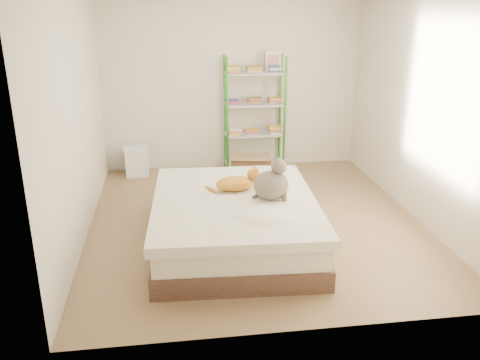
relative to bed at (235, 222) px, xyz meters
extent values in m
cube|color=#86664B|center=(0.32, 0.57, -0.27)|extent=(3.80, 4.20, 0.01)
cube|color=silver|center=(0.32, 2.67, 1.03)|extent=(3.80, 0.01, 2.60)
cube|color=silver|center=(0.32, -1.53, 1.03)|extent=(3.80, 0.01, 2.60)
cube|color=silver|center=(-1.58, 0.57, 1.03)|extent=(0.01, 4.20, 2.60)
cube|color=silver|center=(2.22, 0.57, 1.03)|extent=(0.01, 4.20, 2.60)
cube|color=brown|center=(0.00, 0.00, -0.16)|extent=(1.74, 2.12, 0.20)
cube|color=#F9EDC9|center=(0.00, 0.00, 0.05)|extent=(1.68, 2.06, 0.22)
cube|color=beige|center=(0.00, 0.00, 0.21)|extent=(1.77, 2.16, 0.10)
cylinder|color=#368B2D|center=(0.20, 2.29, 0.58)|extent=(0.04, 0.04, 1.70)
cylinder|color=#368B2D|center=(0.20, 2.61, 0.58)|extent=(0.04, 0.04, 1.70)
cylinder|color=#368B2D|center=(1.04, 2.29, 0.58)|extent=(0.04, 0.04, 1.70)
cylinder|color=#368B2D|center=(1.04, 2.61, 0.58)|extent=(0.04, 0.04, 1.70)
cube|color=#B1B2AD|center=(0.62, 2.45, -0.17)|extent=(0.86, 0.34, 0.02)
cube|color=#B1B2AD|center=(0.62, 2.45, 0.28)|extent=(0.86, 0.34, 0.02)
cube|color=#B1B2AD|center=(0.62, 2.45, 0.73)|extent=(0.86, 0.34, 0.02)
cube|color=#B1B2AD|center=(0.62, 2.45, 1.18)|extent=(0.86, 0.34, 0.02)
cube|color=#CA3D57|center=(0.62, 2.45, -0.11)|extent=(0.20, 0.16, 0.09)
cube|color=#CA3D57|center=(0.32, 2.45, 0.34)|extent=(0.20, 0.16, 0.09)
cube|color=#CA3D57|center=(0.62, 2.45, 0.34)|extent=(0.20, 0.16, 0.09)
cube|color=#CA3D57|center=(0.92, 2.45, 0.34)|extent=(0.20, 0.16, 0.09)
cube|color=#CA3D57|center=(0.32, 2.45, 0.79)|extent=(0.20, 0.16, 0.09)
cube|color=#CA3D57|center=(0.62, 2.45, 0.79)|extent=(0.20, 0.16, 0.09)
cube|color=#CA3D57|center=(0.92, 2.45, 0.79)|extent=(0.20, 0.16, 0.09)
cube|color=#CA3D57|center=(0.32, 2.45, 1.24)|extent=(0.20, 0.16, 0.09)
cube|color=#CA3D57|center=(0.62, 2.45, 1.24)|extent=(0.20, 0.16, 0.09)
cube|color=#CA3D57|center=(0.92, 2.45, 1.24)|extent=(0.20, 0.16, 0.09)
cube|color=silver|center=(0.89, 2.50, 1.34)|extent=(0.22, 0.06, 0.28)
cube|color=red|center=(0.89, 2.49, 1.34)|extent=(0.17, 0.04, 0.22)
cube|color=olive|center=(0.47, 1.84, -0.08)|extent=(0.59, 0.50, 0.38)
cube|color=#4B2176|center=(0.50, 1.62, -0.08)|extent=(0.32, 0.06, 0.08)
cube|color=olive|center=(0.47, 1.63, 0.11)|extent=(0.55, 0.24, 0.12)
cube|color=white|center=(-1.13, 2.42, -0.07)|extent=(0.35, 0.31, 0.38)
cube|color=white|center=(-1.13, 2.42, 0.14)|extent=(0.38, 0.34, 0.03)
camera|label=1|loc=(-0.62, -4.79, 2.23)|focal=38.00mm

